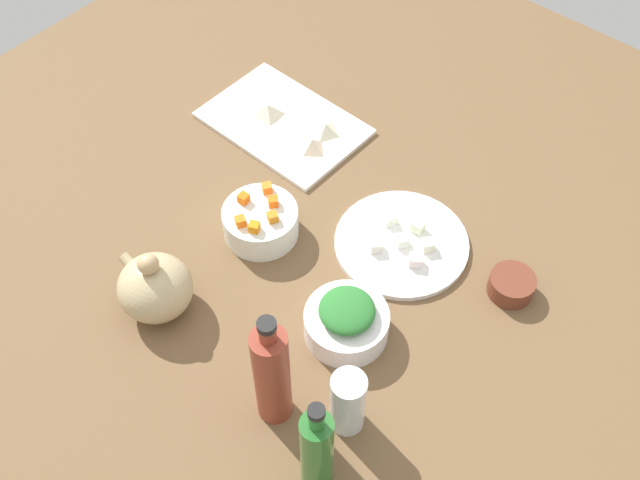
% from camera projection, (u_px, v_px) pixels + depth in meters
% --- Properties ---
extents(tabletop, '(1.90, 1.90, 0.03)m').
position_uv_depth(tabletop, '(320.00, 261.00, 1.45)').
color(tabletop, brown).
rests_on(tabletop, ground).
extents(cutting_board, '(0.34, 0.23, 0.01)m').
position_uv_depth(cutting_board, '(283.00, 123.00, 1.65)').
color(cutting_board, white).
rests_on(cutting_board, tabletop).
extents(plate_tofu, '(0.25, 0.25, 0.01)m').
position_uv_depth(plate_tofu, '(401.00, 243.00, 1.45)').
color(plate_tofu, white).
rests_on(plate_tofu, tabletop).
extents(bowl_greens, '(0.15, 0.15, 0.05)m').
position_uv_depth(bowl_greens, '(346.00, 324.00, 1.32)').
color(bowl_greens, white).
rests_on(bowl_greens, tabletop).
extents(bowl_carrots, '(0.14, 0.14, 0.06)m').
position_uv_depth(bowl_carrots, '(261.00, 222.00, 1.45)').
color(bowl_carrots, white).
rests_on(bowl_carrots, tabletop).
extents(bowl_small_side, '(0.08, 0.08, 0.04)m').
position_uv_depth(bowl_small_side, '(511.00, 285.00, 1.37)').
color(bowl_small_side, brown).
rests_on(bowl_small_side, tabletop).
extents(teapot, '(0.15, 0.13, 0.15)m').
position_uv_depth(teapot, '(155.00, 287.00, 1.32)').
color(teapot, tan).
rests_on(teapot, tabletop).
extents(bottle_0, '(0.05, 0.05, 0.23)m').
position_uv_depth(bottle_0, '(317.00, 450.00, 1.10)').
color(bottle_0, '#286A29').
rests_on(bottle_0, tabletop).
extents(bottle_1, '(0.06, 0.06, 0.27)m').
position_uv_depth(bottle_1, '(272.00, 375.00, 1.16)').
color(bottle_1, maroon).
rests_on(bottle_1, tabletop).
extents(drinking_glass_0, '(0.06, 0.06, 0.13)m').
position_uv_depth(drinking_glass_0, '(348.00, 402.00, 1.18)').
color(drinking_glass_0, white).
rests_on(drinking_glass_0, tabletop).
extents(carrot_cube_0, '(0.03, 0.03, 0.02)m').
position_uv_depth(carrot_cube_0, '(275.00, 200.00, 1.43)').
color(carrot_cube_0, orange).
rests_on(carrot_cube_0, bowl_carrots).
extents(carrot_cube_1, '(0.02, 0.02, 0.02)m').
position_uv_depth(carrot_cube_1, '(254.00, 227.00, 1.39)').
color(carrot_cube_1, orange).
rests_on(carrot_cube_1, bowl_carrots).
extents(carrot_cube_2, '(0.02, 0.02, 0.02)m').
position_uv_depth(carrot_cube_2, '(240.00, 221.00, 1.40)').
color(carrot_cube_2, orange).
rests_on(carrot_cube_2, bowl_carrots).
extents(carrot_cube_3, '(0.02, 0.02, 0.02)m').
position_uv_depth(carrot_cube_3, '(244.00, 198.00, 1.43)').
color(carrot_cube_3, orange).
rests_on(carrot_cube_3, bowl_carrots).
extents(carrot_cube_4, '(0.02, 0.02, 0.02)m').
position_uv_depth(carrot_cube_4, '(273.00, 217.00, 1.40)').
color(carrot_cube_4, orange).
rests_on(carrot_cube_4, bowl_carrots).
extents(carrot_cube_5, '(0.03, 0.03, 0.02)m').
position_uv_depth(carrot_cube_5, '(267.00, 188.00, 1.45)').
color(carrot_cube_5, orange).
rests_on(carrot_cube_5, bowl_carrots).
extents(chopped_greens_mound, '(0.14, 0.14, 0.03)m').
position_uv_depth(chopped_greens_mound, '(347.00, 310.00, 1.28)').
color(chopped_greens_mound, '#2C752F').
rests_on(chopped_greens_mound, bowl_greens).
extents(tofu_cube_0, '(0.03, 0.03, 0.02)m').
position_uv_depth(tofu_cube_0, '(376.00, 246.00, 1.42)').
color(tofu_cube_0, white).
rests_on(tofu_cube_0, plate_tofu).
extents(tofu_cube_1, '(0.02, 0.02, 0.02)m').
position_uv_depth(tofu_cube_1, '(418.00, 227.00, 1.45)').
color(tofu_cube_1, '#E3F0C9').
rests_on(tofu_cube_1, plate_tofu).
extents(tofu_cube_2, '(0.03, 0.03, 0.02)m').
position_uv_depth(tofu_cube_2, '(401.00, 241.00, 1.43)').
color(tofu_cube_2, white).
rests_on(tofu_cube_2, plate_tofu).
extents(tofu_cube_3, '(0.03, 0.03, 0.02)m').
position_uv_depth(tofu_cube_3, '(390.00, 219.00, 1.46)').
color(tofu_cube_3, white).
rests_on(tofu_cube_3, plate_tofu).
extents(tofu_cube_4, '(0.03, 0.03, 0.02)m').
position_uv_depth(tofu_cube_4, '(428.00, 245.00, 1.42)').
color(tofu_cube_4, white).
rests_on(tofu_cube_4, plate_tofu).
extents(tofu_cube_5, '(0.03, 0.03, 0.02)m').
position_uv_depth(tofu_cube_5, '(415.00, 260.00, 1.40)').
color(tofu_cube_5, white).
rests_on(tofu_cube_5, plate_tofu).
extents(dumpling_0, '(0.05, 0.04, 0.03)m').
position_uv_depth(dumpling_0, '(312.00, 144.00, 1.58)').
color(dumpling_0, beige).
rests_on(dumpling_0, cutting_board).
extents(dumpling_1, '(0.07, 0.07, 0.03)m').
position_uv_depth(dumpling_1, '(268.00, 110.00, 1.64)').
color(dumpling_1, beige).
rests_on(dumpling_1, cutting_board).
extents(dumpling_2, '(0.06, 0.06, 0.02)m').
position_uv_depth(dumpling_2, '(326.00, 128.00, 1.61)').
color(dumpling_2, beige).
rests_on(dumpling_2, cutting_board).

